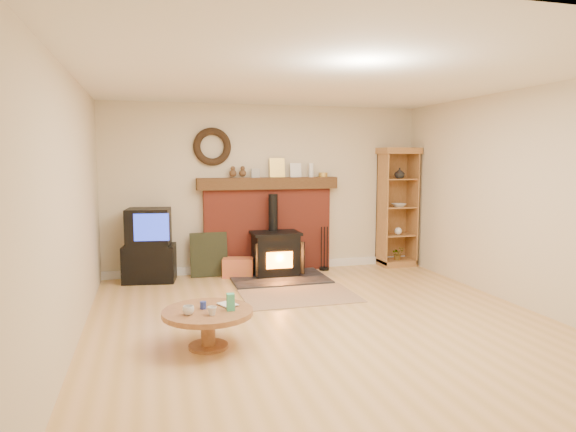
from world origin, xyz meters
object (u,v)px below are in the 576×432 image
object	(u,v)px
tv_unit	(149,247)
wood_stove	(276,255)
coffee_table	(208,317)
curio_cabinet	(397,207)

from	to	relation	value
tv_unit	wood_stove	bearing A→B (deg)	-6.18
wood_stove	coffee_table	xyz separation A→B (m)	(-1.32, -2.68, -0.03)
coffee_table	curio_cabinet	bearing A→B (deg)	40.63
wood_stove	tv_unit	bearing A→B (deg)	173.82
tv_unit	coffee_table	world-z (taller)	tv_unit
wood_stove	coffee_table	distance (m)	2.98
tv_unit	curio_cabinet	distance (m)	4.00
curio_cabinet	coffee_table	bearing A→B (deg)	-139.37
curio_cabinet	coffee_table	xyz separation A→B (m)	(-3.45, -2.96, -0.68)
wood_stove	curio_cabinet	world-z (taller)	curio_cabinet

